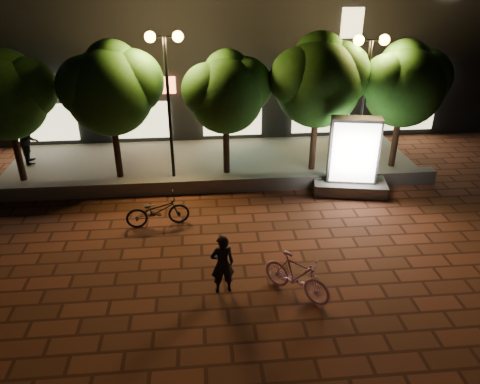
{
  "coord_description": "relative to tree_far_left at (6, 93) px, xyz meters",
  "views": [
    {
      "loc": [
        -0.49,
        -10.57,
        7.28
      ],
      "look_at": [
        0.64,
        1.5,
        1.16
      ],
      "focal_mm": 34.31,
      "sensor_mm": 36.0,
      "label": 1
    }
  ],
  "objects": [
    {
      "name": "tree_mid",
      "position": [
        7.5,
        -0.0,
        -0.08
      ],
      "size": [
        3.24,
        2.7,
        4.5
      ],
      "color": "black",
      "rests_on": "sidewalk"
    },
    {
      "name": "street_lamp_right",
      "position": [
        12.45,
        -0.26,
        0.6
      ],
      "size": [
        1.26,
        0.36,
        4.98
      ],
      "color": "black",
      "rests_on": "sidewalk"
    },
    {
      "name": "ad_kiosk",
      "position": [
        11.65,
        -1.96,
        -2.2
      ],
      "size": [
        2.69,
        1.7,
        2.7
      ],
      "color": "#63615C",
      "rests_on": "ground"
    },
    {
      "name": "pedestrian",
      "position": [
        -0.23,
        1.67,
        -2.25
      ],
      "size": [
        0.92,
        1.07,
        1.92
      ],
      "primitive_type": "imported",
      "rotation": [
        0.0,
        0.0,
        1.8
      ],
      "color": "black",
      "rests_on": "sidewalk"
    },
    {
      "name": "building_block",
      "position": [
        6.94,
        7.53,
        1.7
      ],
      "size": [
        28.0,
        8.12,
        11.3
      ],
      "color": "black",
      "rests_on": "ground"
    },
    {
      "name": "tree_left",
      "position": [
        3.5,
        0.0,
        0.15
      ],
      "size": [
        3.6,
        3.0,
        4.89
      ],
      "color": "black",
      "rests_on": "sidewalk"
    },
    {
      "name": "rider",
      "position": [
        6.88,
        -7.02,
        -2.5
      ],
      "size": [
        0.63,
        0.46,
        1.59
      ],
      "primitive_type": "imported",
      "rotation": [
        0.0,
        0.0,
        3.28
      ],
      "color": "black",
      "rests_on": "ground"
    },
    {
      "name": "ground",
      "position": [
        6.95,
        -5.46,
        -3.29
      ],
      "size": [
        80.0,
        80.0,
        0.0
      ],
      "primitive_type": "plane",
      "color": "brown",
      "rests_on": "ground"
    },
    {
      "name": "retaining_wall",
      "position": [
        6.95,
        -1.46,
        -3.04
      ],
      "size": [
        16.0,
        0.45,
        0.5
      ],
      "primitive_type": "cube",
      "color": "#63615C",
      "rests_on": "ground"
    },
    {
      "name": "sidewalk",
      "position": [
        6.95,
        1.04,
        -3.25
      ],
      "size": [
        16.0,
        5.0,
        0.08
      ],
      "primitive_type": "cube",
      "color": "#63615C",
      "rests_on": "ground"
    },
    {
      "name": "scooter_parked",
      "position": [
        5.1,
        -3.68,
        -2.79
      ],
      "size": [
        2.0,
        0.94,
        1.01
      ],
      "primitive_type": "imported",
      "rotation": [
        0.0,
        0.0,
        1.71
      ],
      "color": "black",
      "rests_on": "ground"
    },
    {
      "name": "scooter_pink",
      "position": [
        8.64,
        -7.32,
        -2.74
      ],
      "size": [
        1.68,
        1.66,
        1.11
      ],
      "primitive_type": "imported",
      "rotation": [
        0.0,
        0.0,
        0.79
      ],
      "color": "pink",
      "rests_on": "ground"
    },
    {
      "name": "tree_right",
      "position": [
        10.8,
        0.0,
        0.27
      ],
      "size": [
        3.72,
        3.1,
        5.07
      ],
      "color": "black",
      "rests_on": "sidewalk"
    },
    {
      "name": "tree_far_left",
      "position": [
        0.0,
        0.0,
        0.0
      ],
      "size": [
        3.36,
        2.8,
        4.63
      ],
      "color": "black",
      "rests_on": "sidewalk"
    },
    {
      "name": "street_lamp_left",
      "position": [
        5.45,
        -0.26,
        0.74
      ],
      "size": [
        1.26,
        0.36,
        5.18
      ],
      "color": "black",
      "rests_on": "sidewalk"
    },
    {
      "name": "tree_far_right",
      "position": [
        14.0,
        0.0,
        0.08
      ],
      "size": [
        3.48,
        2.9,
        4.76
      ],
      "color": "black",
      "rests_on": "sidewalk"
    }
  ]
}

